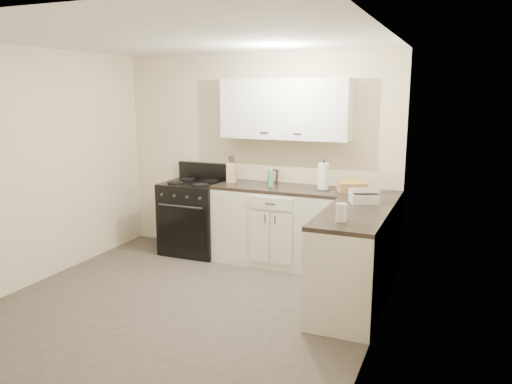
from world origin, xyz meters
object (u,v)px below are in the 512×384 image
at_px(knife_block, 231,172).
at_px(countertop_grill, 364,198).
at_px(paper_towel, 323,177).
at_px(wicker_basket, 352,187).
at_px(stove, 195,217).

distance_m(knife_block, countertop_grill, 1.81).
bearing_deg(paper_towel, wicker_basket, 6.17).
bearing_deg(stove, countertop_grill, -11.51).
height_order(stove, countertop_grill, countertop_grill).
bearing_deg(knife_block, paper_towel, -17.20).
distance_m(stove, paper_towel, 1.78).
distance_m(knife_block, paper_towel, 1.18).
bearing_deg(countertop_grill, knife_block, 139.62).
height_order(knife_block, paper_towel, paper_towel).
bearing_deg(stove, paper_towel, 1.19).
bearing_deg(paper_towel, knife_block, 177.75).
height_order(paper_towel, countertop_grill, paper_towel).
relative_size(wicker_basket, countertop_grill, 1.17).
bearing_deg(paper_towel, stove, -178.81).
relative_size(knife_block, paper_towel, 0.79).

